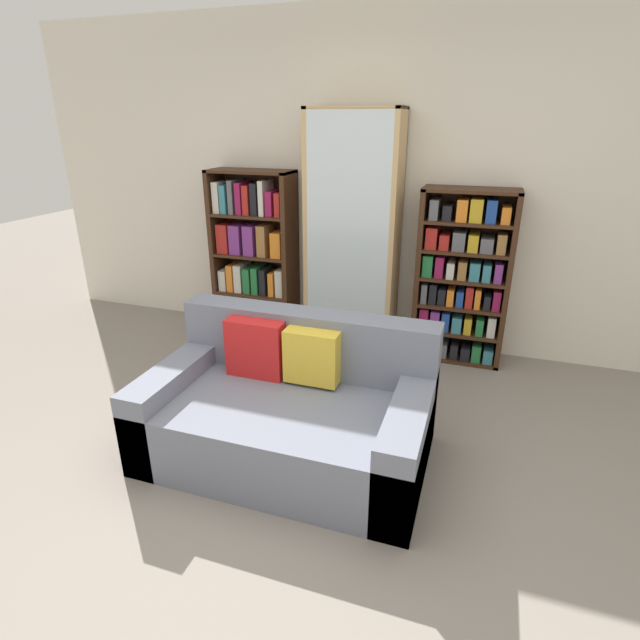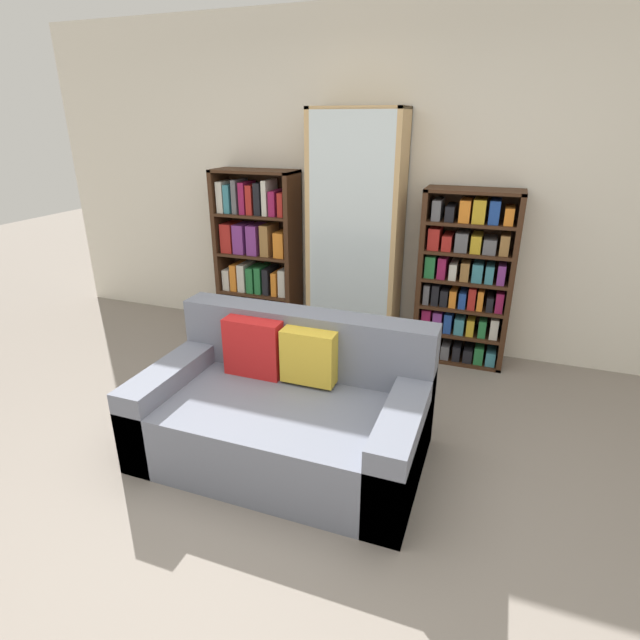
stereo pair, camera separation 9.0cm
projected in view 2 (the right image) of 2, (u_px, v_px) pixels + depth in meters
ground_plane at (251, 528)px, 2.45m from camera, size 16.00×16.00×0.00m
wall_back at (383, 187)px, 4.11m from camera, size 6.47×0.06×2.70m
couch at (286, 411)px, 2.93m from camera, size 1.60×0.94×0.79m
bookshelf_left at (258, 257)px, 4.52m from camera, size 0.74×0.32×1.47m
display_cabinet at (356, 236)px, 4.11m from camera, size 0.75×0.36×1.96m
bookshelf_right at (464, 280)px, 3.95m from camera, size 0.72×0.32×1.39m
wine_bottle at (407, 377)px, 3.55m from camera, size 0.08×0.08×0.39m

